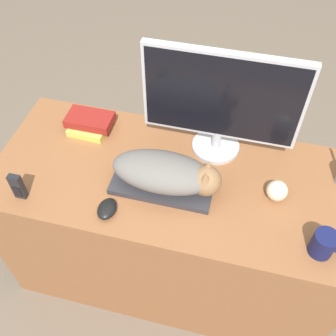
% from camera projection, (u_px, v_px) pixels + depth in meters
% --- Properties ---
extents(ground_plane, '(12.00, 12.00, 0.00)m').
position_uv_depth(ground_plane, '(155.00, 323.00, 1.90)').
color(ground_plane, '#6B5B4C').
extents(desk, '(1.41, 0.62, 0.75)m').
position_uv_depth(desk, '(171.00, 228.00, 1.80)').
color(desk, brown).
rests_on(desk, ground_plane).
extents(keyboard, '(0.38, 0.18, 0.02)m').
position_uv_depth(keyboard, '(163.00, 184.00, 1.48)').
color(keyboard, '#2D2D33').
rests_on(keyboard, desk).
extents(cat, '(0.41, 0.18, 0.13)m').
position_uv_depth(cat, '(169.00, 173.00, 1.42)').
color(cat, '#66605B').
rests_on(cat, keyboard).
extents(monitor, '(0.59, 0.19, 0.45)m').
position_uv_depth(monitor, '(222.00, 101.00, 1.42)').
color(monitor, '#B7B7BC').
rests_on(monitor, desk).
extents(computer_mouse, '(0.07, 0.09, 0.04)m').
position_uv_depth(computer_mouse, '(107.00, 209.00, 1.40)').
color(computer_mouse, black).
rests_on(computer_mouse, desk).
extents(coffee_mug, '(0.11, 0.08, 0.10)m').
position_uv_depth(coffee_mug, '(324.00, 244.00, 1.27)').
color(coffee_mug, '#141947').
rests_on(coffee_mug, desk).
extents(baseball, '(0.08, 0.08, 0.08)m').
position_uv_depth(baseball, '(277.00, 191.00, 1.42)').
color(baseball, beige).
rests_on(baseball, desk).
extents(phone, '(0.04, 0.03, 0.11)m').
position_uv_depth(phone, '(18.00, 187.00, 1.41)').
color(phone, black).
rests_on(phone, desk).
extents(book_stack, '(0.19, 0.17, 0.07)m').
position_uv_depth(book_stack, '(90.00, 122.00, 1.67)').
color(book_stack, '#CCC14C').
rests_on(book_stack, desk).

